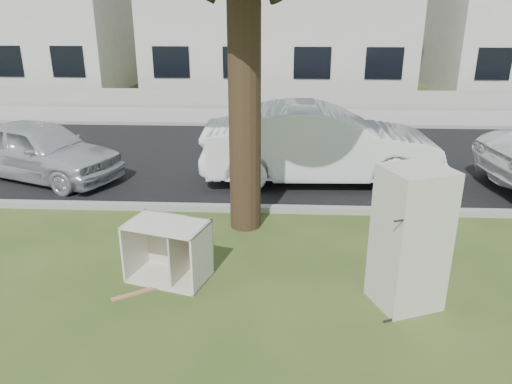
{
  "coord_description": "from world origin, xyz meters",
  "views": [
    {
      "loc": [
        0.2,
        -6.35,
        3.73
      ],
      "look_at": [
        -0.15,
        0.6,
        1.1
      ],
      "focal_mm": 35.0,
      "sensor_mm": 36.0,
      "label": 1
    }
  ],
  "objects_px": {
    "car_center": "(320,144)",
    "car_left": "(40,150)",
    "fridge": "(410,238)",
    "cabinet": "(168,251)"
  },
  "relations": [
    {
      "from": "car_center",
      "to": "car_left",
      "type": "height_order",
      "value": "car_center"
    },
    {
      "from": "car_center",
      "to": "car_left",
      "type": "relative_size",
      "value": 1.33
    },
    {
      "from": "fridge",
      "to": "cabinet",
      "type": "bearing_deg",
      "value": 150.7
    },
    {
      "from": "cabinet",
      "to": "car_left",
      "type": "relative_size",
      "value": 0.29
    },
    {
      "from": "fridge",
      "to": "cabinet",
      "type": "xyz_separation_m",
      "value": [
        -3.24,
        0.45,
        -0.5
      ]
    },
    {
      "from": "car_left",
      "to": "fridge",
      "type": "bearing_deg",
      "value": -101.93
    },
    {
      "from": "cabinet",
      "to": "car_left",
      "type": "distance_m",
      "value": 5.73
    },
    {
      "from": "car_center",
      "to": "fridge",
      "type": "bearing_deg",
      "value": -172.75
    },
    {
      "from": "cabinet",
      "to": "car_center",
      "type": "xyz_separation_m",
      "value": [
        2.44,
        4.41,
        0.42
      ]
    },
    {
      "from": "car_center",
      "to": "cabinet",
      "type": "bearing_deg",
      "value": 148.9
    }
  ]
}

